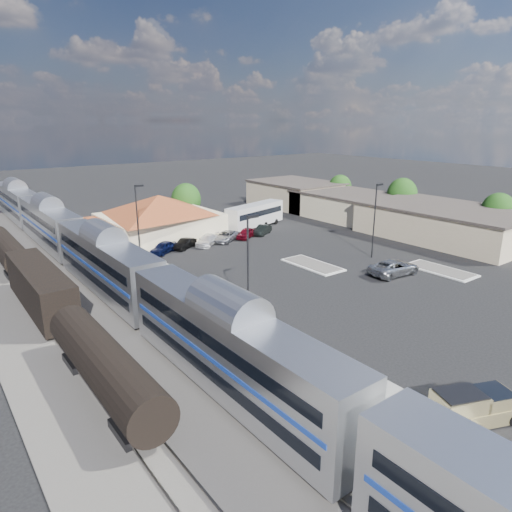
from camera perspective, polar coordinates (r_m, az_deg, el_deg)
ground at (r=49.00m, az=5.31°, el=-2.61°), size 280.00×280.00×0.00m
railbed at (r=46.20m, az=-21.75°, el=-4.91°), size 16.00×100.00×0.12m
platform at (r=47.29m, az=-10.58°, el=-3.44°), size 5.50×92.00×0.18m
passenger_train at (r=45.40m, az=-18.25°, el=-1.16°), size 3.00×104.00×5.55m
freight_cars at (r=43.83m, az=-25.32°, el=-3.88°), size 2.80×46.00×4.00m
station_depot at (r=65.26m, az=-12.02°, el=4.79°), size 18.35×12.24×6.20m
buildings_east at (r=77.78m, az=13.70°, el=5.90°), size 14.40×51.40×4.80m
traffic_island_south at (r=52.96m, az=7.08°, el=-1.07°), size 3.30×7.50×0.21m
traffic_island_north at (r=54.68m, az=22.06°, el=-1.63°), size 3.30×7.50×0.21m
lamp_plat_s at (r=36.35m, az=-0.91°, el=-0.56°), size 1.08×0.25×9.00m
lamp_plat_n at (r=55.15m, az=-14.54°, el=4.85°), size 1.08×0.25×9.00m
lamp_lot at (r=56.24m, az=14.68°, el=5.06°), size 1.08×0.25×9.00m
tree_east_a at (r=72.94m, az=27.99°, el=5.04°), size 4.56×4.56×6.42m
tree_east_b at (r=80.82m, az=17.79°, el=7.37°), size 4.94×4.94×6.96m
tree_east_c at (r=89.61m, az=10.45°, el=8.42°), size 4.41×4.41×6.21m
tree_depot at (r=73.70m, az=-8.73°, el=6.99°), size 4.71×4.71×6.63m
pickup_truck at (r=29.18m, az=25.87°, el=-16.58°), size 5.74×3.83×1.86m
suv at (r=51.41m, az=16.88°, el=-1.37°), size 6.24×3.26×1.68m
coach_bus at (r=70.89m, az=-0.12°, el=5.24°), size 11.73×5.49×3.69m
person_a at (r=38.24m, az=-4.14°, el=-6.43°), size 0.57×0.76×1.90m
person_b at (r=50.62m, az=-12.96°, el=-1.09°), size 0.95×1.04×1.74m
parked_car_a at (r=58.47m, az=-11.50°, el=1.06°), size 4.60×3.75×1.48m
parked_car_b at (r=60.12m, az=-8.88°, el=1.54°), size 4.12×3.24×1.31m
parked_car_c at (r=61.37m, az=-6.12°, el=1.99°), size 4.98×4.43×1.39m
parked_car_d at (r=63.26m, az=-3.77°, el=2.49°), size 5.42×4.60×1.38m
parked_car_e at (r=64.77m, az=-1.26°, el=2.87°), size 4.38×3.65×1.41m
parked_car_f at (r=66.87m, az=0.82°, el=3.28°), size 4.26×3.27×1.35m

